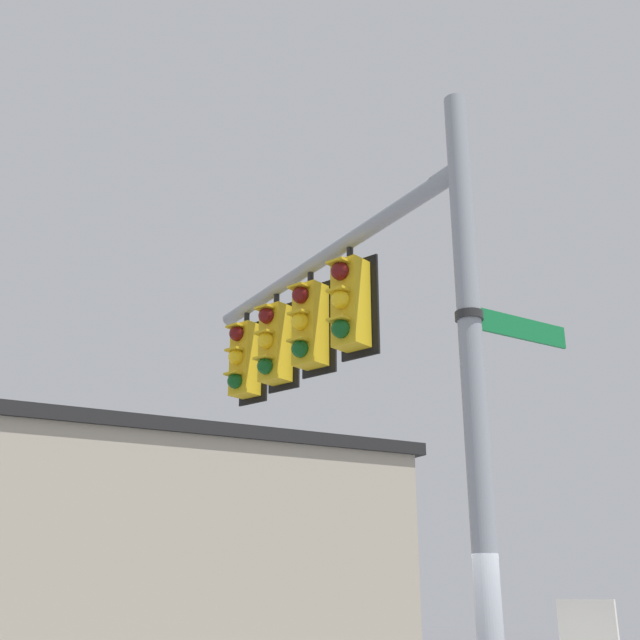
{
  "coord_description": "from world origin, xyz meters",
  "views": [
    {
      "loc": [
        -3.39,
        6.07,
        2.19
      ],
      "look_at": [
        2.49,
        -0.79,
        5.34
      ],
      "focal_mm": 44.01,
      "sensor_mm": 36.0,
      "label": 1
    }
  ],
  "objects_px": {
    "traffic_light_mid_inner": "(309,324)",
    "traffic_light_mid_outer": "(275,343)",
    "street_name_sign": "(502,324)",
    "traffic_light_arm_end": "(244,359)",
    "traffic_light_nearest_pole": "(350,303)"
  },
  "relations": [
    {
      "from": "traffic_light_mid_inner",
      "to": "traffic_light_mid_outer",
      "type": "bearing_deg",
      "value": -17.67
    },
    {
      "from": "traffic_light_mid_inner",
      "to": "street_name_sign",
      "type": "xyz_separation_m",
      "value": [
        -2.83,
        0.45,
        -0.74
      ]
    },
    {
      "from": "traffic_light_mid_inner",
      "to": "traffic_light_arm_end",
      "type": "relative_size",
      "value": 1.0
    },
    {
      "from": "traffic_light_mid_outer",
      "to": "street_name_sign",
      "type": "bearing_deg",
      "value": 168.88
    },
    {
      "from": "traffic_light_arm_end",
      "to": "street_name_sign",
      "type": "height_order",
      "value": "traffic_light_arm_end"
    },
    {
      "from": "traffic_light_mid_inner",
      "to": "street_name_sign",
      "type": "distance_m",
      "value": 2.96
    },
    {
      "from": "traffic_light_mid_inner",
      "to": "traffic_light_arm_end",
      "type": "bearing_deg",
      "value": -17.67
    },
    {
      "from": "traffic_light_nearest_pole",
      "to": "street_name_sign",
      "type": "relative_size",
      "value": 0.98
    },
    {
      "from": "street_name_sign",
      "to": "traffic_light_mid_inner",
      "type": "bearing_deg",
      "value": -9.08
    },
    {
      "from": "traffic_light_nearest_pole",
      "to": "street_name_sign",
      "type": "height_order",
      "value": "traffic_light_nearest_pole"
    },
    {
      "from": "traffic_light_mid_inner",
      "to": "traffic_light_arm_end",
      "type": "distance_m",
      "value": 1.8
    },
    {
      "from": "traffic_light_nearest_pole",
      "to": "traffic_light_arm_end",
      "type": "xyz_separation_m",
      "value": [
        2.57,
        -0.82,
        0.0
      ]
    },
    {
      "from": "traffic_light_arm_end",
      "to": "traffic_light_mid_inner",
      "type": "bearing_deg",
      "value": 162.33
    },
    {
      "from": "street_name_sign",
      "to": "traffic_light_mid_outer",
      "type": "bearing_deg",
      "value": -11.12
    },
    {
      "from": "traffic_light_nearest_pole",
      "to": "traffic_light_arm_end",
      "type": "height_order",
      "value": "same"
    }
  ]
}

